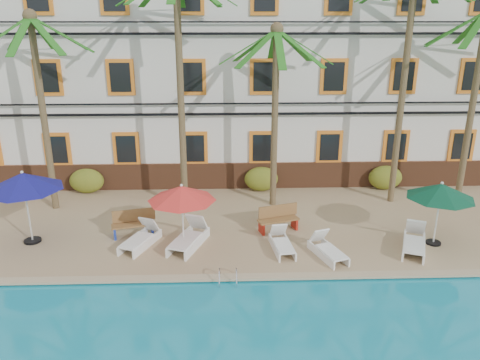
{
  "coord_description": "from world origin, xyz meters",
  "views": [
    {
      "loc": [
        -0.17,
        -13.1,
        7.54
      ],
      "look_at": [
        0.37,
        3.0,
        2.0
      ],
      "focal_mm": 35.0,
      "sensor_mm": 36.0,
      "label": 1
    }
  ],
  "objects_px": {
    "palm_a": "(39,86)",
    "palm_d": "(407,57)",
    "umbrella_green": "(441,191)",
    "lounger_f": "(414,242)",
    "bench_right": "(277,218)",
    "palm_c": "(275,91)",
    "umbrella_red": "(182,194)",
    "lounger_b": "(141,238)",
    "lounger_d": "(282,243)",
    "pool_ladder": "(228,280)",
    "palm_b": "(179,61)",
    "bench_left": "(133,223)",
    "umbrella_blue": "(23,182)",
    "lounger_e": "(327,249)",
    "palm_e": "(476,81)",
    "lounger_c": "(189,237)"
  },
  "relations": [
    {
      "from": "palm_a",
      "to": "palm_d",
      "type": "xyz_separation_m",
      "value": [
        13.95,
        0.3,
        1.0
      ]
    },
    {
      "from": "umbrella_green",
      "to": "lounger_f",
      "type": "xyz_separation_m",
      "value": [
        -0.86,
        -0.43,
        -1.63
      ]
    },
    {
      "from": "bench_right",
      "to": "palm_a",
      "type": "bearing_deg",
      "value": 164.61
    },
    {
      "from": "palm_c",
      "to": "palm_a",
      "type": "bearing_deg",
      "value": -179.48
    },
    {
      "from": "umbrella_red",
      "to": "lounger_b",
      "type": "bearing_deg",
      "value": 174.17
    },
    {
      "from": "lounger_d",
      "to": "pool_ladder",
      "type": "height_order",
      "value": "lounger_d"
    },
    {
      "from": "palm_b",
      "to": "lounger_f",
      "type": "relative_size",
      "value": 4.56
    },
    {
      "from": "palm_c",
      "to": "bench_left",
      "type": "bearing_deg",
      "value": -152.39
    },
    {
      "from": "umbrella_blue",
      "to": "pool_ladder",
      "type": "xyz_separation_m",
      "value": [
        6.74,
        -2.75,
        -2.21
      ]
    },
    {
      "from": "pool_ladder",
      "to": "lounger_d",
      "type": "bearing_deg",
      "value": 45.65
    },
    {
      "from": "palm_a",
      "to": "palm_c",
      "type": "relative_size",
      "value": 1.06
    },
    {
      "from": "lounger_f",
      "to": "lounger_d",
      "type": "bearing_deg",
      "value": 178.12
    },
    {
      "from": "palm_a",
      "to": "umbrella_red",
      "type": "xyz_separation_m",
      "value": [
        5.51,
        -3.68,
        -3.01
      ]
    },
    {
      "from": "palm_d",
      "to": "pool_ladder",
      "type": "height_order",
      "value": "palm_d"
    },
    {
      "from": "palm_d",
      "to": "bench_right",
      "type": "xyz_separation_m",
      "value": [
        -5.13,
        -2.73,
        -5.47
      ]
    },
    {
      "from": "palm_c",
      "to": "lounger_e",
      "type": "xyz_separation_m",
      "value": [
        1.31,
        -4.58,
        -4.42
      ]
    },
    {
      "from": "lounger_b",
      "to": "lounger_d",
      "type": "height_order",
      "value": "lounger_b"
    },
    {
      "from": "bench_left",
      "to": "pool_ladder",
      "type": "distance_m",
      "value": 4.64
    },
    {
      "from": "palm_e",
      "to": "lounger_e",
      "type": "distance_m",
      "value": 9.14
    },
    {
      "from": "palm_d",
      "to": "lounger_d",
      "type": "bearing_deg",
      "value": -140.12
    },
    {
      "from": "palm_d",
      "to": "lounger_b",
      "type": "xyz_separation_m",
      "value": [
        -9.9,
        -3.83,
        -5.66
      ]
    },
    {
      "from": "pool_ladder",
      "to": "lounger_b",
      "type": "bearing_deg",
      "value": 141.56
    },
    {
      "from": "palm_a",
      "to": "palm_e",
      "type": "bearing_deg",
      "value": -0.31
    },
    {
      "from": "lounger_c",
      "to": "bench_left",
      "type": "bearing_deg",
      "value": 155.65
    },
    {
      "from": "lounger_c",
      "to": "pool_ladder",
      "type": "height_order",
      "value": "lounger_c"
    },
    {
      "from": "palm_e",
      "to": "palm_d",
      "type": "bearing_deg",
      "value": 171.75
    },
    {
      "from": "lounger_f",
      "to": "palm_b",
      "type": "bearing_deg",
      "value": 153.16
    },
    {
      "from": "lounger_e",
      "to": "bench_left",
      "type": "distance_m",
      "value": 6.82
    },
    {
      "from": "umbrella_red",
      "to": "lounger_f",
      "type": "height_order",
      "value": "umbrella_red"
    },
    {
      "from": "umbrella_blue",
      "to": "umbrella_red",
      "type": "xyz_separation_m",
      "value": [
        5.27,
        -0.57,
        -0.28
      ]
    },
    {
      "from": "palm_a",
      "to": "lounger_d",
      "type": "bearing_deg",
      "value": -24.5
    },
    {
      "from": "bench_left",
      "to": "pool_ladder",
      "type": "height_order",
      "value": "bench_left"
    },
    {
      "from": "palm_e",
      "to": "palm_a",
      "type": "bearing_deg",
      "value": 179.69
    },
    {
      "from": "palm_e",
      "to": "umbrella_blue",
      "type": "relative_size",
      "value": 3.04
    },
    {
      "from": "umbrella_green",
      "to": "bench_right",
      "type": "height_order",
      "value": "umbrella_green"
    },
    {
      "from": "umbrella_red",
      "to": "lounger_e",
      "type": "height_order",
      "value": "umbrella_red"
    },
    {
      "from": "palm_d",
      "to": "umbrella_blue",
      "type": "height_order",
      "value": "palm_d"
    },
    {
      "from": "palm_a",
      "to": "lounger_b",
      "type": "bearing_deg",
      "value": -41.13
    },
    {
      "from": "umbrella_red",
      "to": "umbrella_green",
      "type": "relative_size",
      "value": 1.0
    },
    {
      "from": "pool_ladder",
      "to": "palm_d",
      "type": "bearing_deg",
      "value": 41.48
    },
    {
      "from": "lounger_c",
      "to": "bench_right",
      "type": "relative_size",
      "value": 1.37
    },
    {
      "from": "palm_e",
      "to": "lounger_c",
      "type": "xyz_separation_m",
      "value": [
        -10.93,
        -3.51,
        -4.74
      ]
    },
    {
      "from": "bench_right",
      "to": "lounger_c",
      "type": "bearing_deg",
      "value": -159.53
    },
    {
      "from": "lounger_d",
      "to": "lounger_e",
      "type": "distance_m",
      "value": 1.5
    },
    {
      "from": "lounger_c",
      "to": "lounger_e",
      "type": "height_order",
      "value": "lounger_c"
    },
    {
      "from": "lounger_d",
      "to": "bench_right",
      "type": "bearing_deg",
      "value": 89.15
    },
    {
      "from": "umbrella_red",
      "to": "lounger_e",
      "type": "xyz_separation_m",
      "value": [
        4.7,
        -0.82,
        -1.67
      ]
    },
    {
      "from": "palm_e",
      "to": "umbrella_red",
      "type": "bearing_deg",
      "value": -162.08
    },
    {
      "from": "palm_a",
      "to": "umbrella_red",
      "type": "height_order",
      "value": "palm_a"
    },
    {
      "from": "umbrella_green",
      "to": "lounger_e",
      "type": "distance_m",
      "value": 4.26
    }
  ]
}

